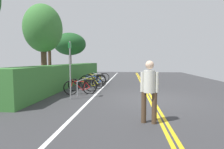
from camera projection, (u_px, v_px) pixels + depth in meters
The scene contains 18 objects.
ground_plane at pixel (151, 99), 8.32m from camera, with size 39.22×13.37×0.05m, color #353538.
centre_line_yellow_inner at pixel (152, 99), 8.31m from camera, with size 35.30×0.10×0.00m, color gold.
centre_line_yellow_outer at pixel (149, 99), 8.33m from camera, with size 35.30×0.10×0.00m, color gold.
bike_lane_stripe_white at pixel (92, 98), 8.58m from camera, with size 35.30×0.12×0.00m, color white.
bike_rack at pixel (91, 78), 12.18m from camera, with size 6.58×0.05×0.73m.
bicycle_0 at pixel (80, 87), 9.45m from camera, with size 0.59×1.66×0.77m.
bicycle_1 at pixel (83, 85), 10.41m from camera, with size 0.46×1.74×0.74m.
bicycle_2 at pixel (90, 83), 11.29m from camera, with size 0.46×1.67×0.72m.
bicycle_3 at pixel (93, 81), 12.25m from camera, with size 0.46×1.83×0.79m.
bicycle_4 at pixel (95, 80), 13.18m from camera, with size 0.66×1.70×0.79m.
bicycle_5 at pixel (95, 79), 13.96m from camera, with size 0.54×1.74×0.76m.
bicycle_6 at pixel (99, 77), 15.00m from camera, with size 0.46×1.76×0.77m.
pedestrian at pixel (149, 87), 5.03m from camera, with size 0.32×0.48×1.73m.
sign_post_near at pixel (70, 65), 8.13m from camera, with size 0.36×0.06×2.59m.
hedge_backdrop at pixel (70, 74), 13.84m from camera, with size 15.53×1.28×1.45m, color #387533.
tree_mid at pixel (43, 29), 11.23m from camera, with size 2.33×2.33×5.16m.
tree_far_right at pixel (49, 29), 14.66m from camera, with size 2.02×2.02×5.59m.
tree_extra at pixel (70, 44), 19.58m from camera, with size 3.37×3.37×4.68m.
Camera 1 is at (-8.35, 0.96, 1.73)m, focal length 29.40 mm.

